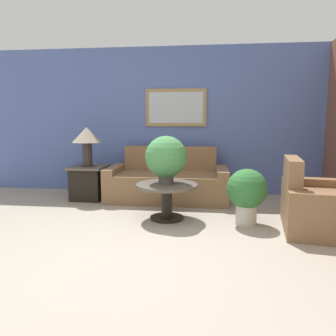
{
  "coord_description": "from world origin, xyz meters",
  "views": [
    {
      "loc": [
        0.62,
        -2.9,
        1.31
      ],
      "look_at": [
        0.03,
        1.95,
        0.6
      ],
      "focal_mm": 35.0,
      "sensor_mm": 36.0,
      "label": 1
    }
  ],
  "objects_px": {
    "couch_main": "(168,183)",
    "potted_plant_on_table": "(166,158)",
    "side_table": "(88,182)",
    "table_lamp": "(87,138)",
    "coffee_table": "(167,194)",
    "potted_plant_floor": "(247,192)",
    "armchair": "(320,207)"
  },
  "relations": [
    {
      "from": "couch_main",
      "to": "potted_plant_on_table",
      "type": "height_order",
      "value": "potted_plant_on_table"
    },
    {
      "from": "potted_plant_on_table",
      "to": "table_lamp",
      "type": "bearing_deg",
      "value": 147.37
    },
    {
      "from": "armchair",
      "to": "potted_plant_on_table",
      "type": "relative_size",
      "value": 1.97
    },
    {
      "from": "couch_main",
      "to": "potted_plant_on_table",
      "type": "xyz_separation_m",
      "value": [
        0.1,
        -1.05,
        0.54
      ]
    },
    {
      "from": "couch_main",
      "to": "coffee_table",
      "type": "distance_m",
      "value": 1.1
    },
    {
      "from": "table_lamp",
      "to": "potted_plant_on_table",
      "type": "relative_size",
      "value": 1.02
    },
    {
      "from": "armchair",
      "to": "table_lamp",
      "type": "xyz_separation_m",
      "value": [
        -3.32,
        1.17,
        0.74
      ]
    },
    {
      "from": "table_lamp",
      "to": "armchair",
      "type": "bearing_deg",
      "value": -19.37
    },
    {
      "from": "table_lamp",
      "to": "coffee_table",
      "type": "bearing_deg",
      "value": -33.51
    },
    {
      "from": "coffee_table",
      "to": "side_table",
      "type": "distance_m",
      "value": 1.73
    },
    {
      "from": "couch_main",
      "to": "side_table",
      "type": "distance_m",
      "value": 1.33
    },
    {
      "from": "table_lamp",
      "to": "potted_plant_on_table",
      "type": "bearing_deg",
      "value": -32.63
    },
    {
      "from": "couch_main",
      "to": "table_lamp",
      "type": "xyz_separation_m",
      "value": [
        -1.32,
        -0.14,
        0.74
      ]
    },
    {
      "from": "coffee_table",
      "to": "potted_plant_floor",
      "type": "relative_size",
      "value": 1.15
    },
    {
      "from": "couch_main",
      "to": "table_lamp",
      "type": "relative_size",
      "value": 3.04
    },
    {
      "from": "armchair",
      "to": "potted_plant_floor",
      "type": "distance_m",
      "value": 0.87
    },
    {
      "from": "couch_main",
      "to": "side_table",
      "type": "height_order",
      "value": "couch_main"
    },
    {
      "from": "couch_main",
      "to": "potted_plant_floor",
      "type": "height_order",
      "value": "couch_main"
    },
    {
      "from": "potted_plant_on_table",
      "to": "coffee_table",
      "type": "bearing_deg",
      "value": -69.13
    },
    {
      "from": "armchair",
      "to": "table_lamp",
      "type": "relative_size",
      "value": 1.94
    },
    {
      "from": "side_table",
      "to": "table_lamp",
      "type": "distance_m",
      "value": 0.74
    },
    {
      "from": "potted_plant_on_table",
      "to": "couch_main",
      "type": "bearing_deg",
      "value": 95.66
    },
    {
      "from": "table_lamp",
      "to": "potted_plant_floor",
      "type": "distance_m",
      "value": 2.76
    },
    {
      "from": "side_table",
      "to": "armchair",
      "type": "bearing_deg",
      "value": -19.37
    },
    {
      "from": "potted_plant_floor",
      "to": "coffee_table",
      "type": "bearing_deg",
      "value": 174.53
    },
    {
      "from": "coffee_table",
      "to": "potted_plant_floor",
      "type": "xyz_separation_m",
      "value": [
        1.03,
        -0.1,
        0.07
      ]
    },
    {
      "from": "armchair",
      "to": "side_table",
      "type": "relative_size",
      "value": 2.13
    },
    {
      "from": "table_lamp",
      "to": "potted_plant_floor",
      "type": "relative_size",
      "value": 0.91
    },
    {
      "from": "armchair",
      "to": "table_lamp",
      "type": "height_order",
      "value": "table_lamp"
    },
    {
      "from": "side_table",
      "to": "potted_plant_floor",
      "type": "xyz_separation_m",
      "value": [
        2.47,
        -1.05,
        0.13
      ]
    },
    {
      "from": "table_lamp",
      "to": "side_table",
      "type": "bearing_deg",
      "value": 0.0
    },
    {
      "from": "side_table",
      "to": "table_lamp",
      "type": "height_order",
      "value": "table_lamp"
    }
  ]
}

